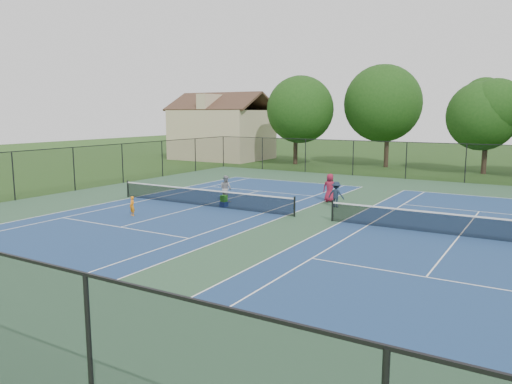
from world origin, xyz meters
The scene contains 15 objects.
ground centered at (0.00, 0.00, 0.00)m, with size 140.00×140.00×0.00m, color #234716.
court_pad centered at (0.00, 0.00, 0.00)m, with size 36.00×36.00×0.01m, color #294930.
tennis_court_left centered at (-7.00, 0.00, 0.10)m, with size 12.00×23.83×1.07m.
tennis_court_right centered at (7.00, 0.00, 0.10)m, with size 12.00×23.83×1.07m.
perimeter_fence centered at (0.00, 0.00, 1.60)m, with size 36.08×36.08×3.02m.
tree_back_a centered at (-13.00, 24.00, 6.04)m, with size 6.80×6.80×9.15m.
tree_back_b centered at (-4.00, 26.00, 6.60)m, with size 7.60×7.60×10.03m.
tree_back_c centered at (5.00, 25.00, 5.48)m, with size 6.00×6.00×8.40m.
clapboard_house centered at (-23.00, 25.00, 3.09)m, with size 10.80×8.10×7.65m.
child_player centered at (-8.45, -4.14, 0.51)m, with size 0.38×0.25×1.03m, color orange.
instructor centered at (-6.57, 1.78, 0.81)m, with size 0.79×0.61×1.62m, color gray.
bystander_b centered at (-0.22, 3.62, 0.74)m, with size 0.95×0.55×1.48m, color #182335.
bystander_c centered at (-1.19, 5.01, 0.86)m, with size 0.84×0.55×1.73m, color maroon.
ball_crate centered at (-5.78, 0.40, 0.15)m, with size 0.39×0.32×0.29m, color navy.
ball_hopper centered at (-5.78, 0.40, 0.48)m, with size 0.34×0.28×0.37m, color green.
Camera 1 is at (10.31, -22.76, 5.36)m, focal length 35.00 mm.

